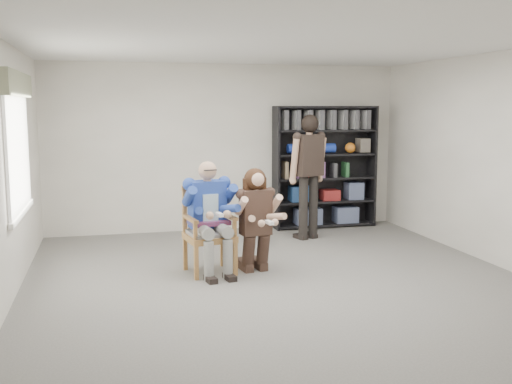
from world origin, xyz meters
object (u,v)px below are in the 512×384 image
object	(u,v)px
standing_man	(309,178)
bookshelf	(325,167)
seated_man	(209,217)
armchair	(210,230)
kneeling_woman	(257,222)

from	to	relation	value
standing_man	bookshelf	bearing A→B (deg)	36.10
seated_man	standing_man	bearing A→B (deg)	31.76
armchair	bookshelf	xyz separation A→B (m)	(2.44, 2.44, 0.50)
standing_man	seated_man	bearing A→B (deg)	-159.34
bookshelf	seated_man	bearing A→B (deg)	-135.05
armchair	standing_man	bearing A→B (deg)	31.76
bookshelf	armchair	bearing A→B (deg)	-135.05
armchair	kneeling_woman	xyz separation A→B (m)	(0.58, -0.12, 0.10)
seated_man	kneeling_woman	bearing A→B (deg)	-20.23
armchair	bookshelf	size ratio (longest dim) A/B	0.52
kneeling_woman	armchair	bearing A→B (deg)	159.77
bookshelf	standing_man	xyz separation A→B (m)	(-0.59, -0.87, -0.08)
seated_man	bookshelf	size ratio (longest dim) A/B	0.68
kneeling_woman	standing_man	xyz separation A→B (m)	(1.27, 1.69, 0.32)
armchair	seated_man	world-z (taller)	seated_man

